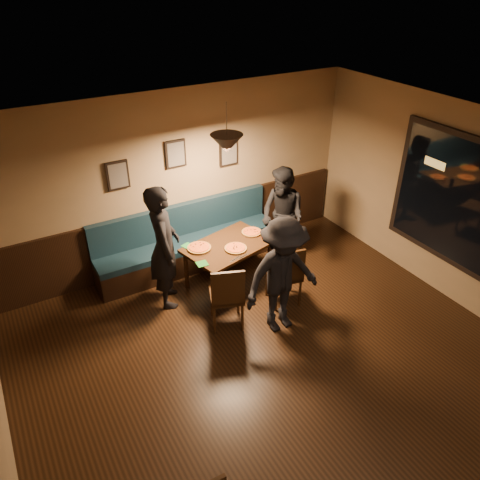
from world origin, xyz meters
The scene contains 25 objects.
floor centered at (0.00, 0.00, 0.00)m, with size 7.00×7.00×0.00m, color black.
ceiling centered at (0.00, 0.00, 2.80)m, with size 7.00×7.00×0.00m, color silver.
wall_back centered at (0.00, 3.50, 1.40)m, with size 6.00×6.00×0.00m, color #8C704F.
wainscot centered at (0.00, 3.47, 0.50)m, with size 5.88×0.06×1.00m, color black.
booth_bench centered at (0.00, 3.20, 0.50)m, with size 3.00×0.60×1.00m, color #0F232D, non-canonical shape.
window_frame centered at (2.96, 0.50, 1.50)m, with size 0.06×2.56×1.86m, color black.
window_glass centered at (2.93, 0.50, 1.50)m, with size 2.40×2.40×0.00m, color black.
picture_left centered at (-0.90, 3.47, 1.70)m, with size 0.32×0.04×0.42m, color black.
picture_center centered at (0.00, 3.47, 1.85)m, with size 0.32×0.04×0.42m, color black.
picture_right centered at (0.90, 3.47, 1.70)m, with size 0.32×0.04×0.42m, color black.
pendant_lamp centered at (0.34, 2.48, 2.25)m, with size 0.44×0.44×0.25m, color black.
dining_table centered at (0.34, 2.48, 0.34)m, with size 1.28×0.82×0.68m, color #311F0D.
chair_near_left centered at (-0.14, 1.66, 0.49)m, with size 0.44×0.44×0.99m, color black, non-canonical shape.
chair_near_right centered at (0.81, 1.69, 0.48)m, with size 0.43×0.43×0.97m, color black, non-canonical shape.
diner_left centered at (-0.64, 2.54, 0.92)m, with size 0.67×0.44×1.84m, color black.
diner_right centered at (1.42, 2.64, 0.81)m, with size 0.78×0.61×1.61m, color black.
diner_front centered at (0.46, 1.25, 0.83)m, with size 1.08×0.62×1.67m, color black.
pizza_a centered at (-0.09, 2.59, 0.70)m, with size 0.35×0.35×0.04m, color gold.
pizza_b centered at (0.37, 2.32, 0.70)m, with size 0.33×0.33×0.04m, color gold.
pizza_c centered at (0.82, 2.61, 0.70)m, with size 0.31×0.31×0.04m, color orange.
soda_glass centered at (0.91, 2.23, 0.76)m, with size 0.07×0.07×0.15m, color black.
tabasco_bottle centered at (0.89, 2.40, 0.74)m, with size 0.03×0.03×0.12m, color #A20510.
napkin_a centered at (-0.20, 2.76, 0.69)m, with size 0.14×0.14×0.01m, color #1F7630.
napkin_b centered at (-0.22, 2.22, 0.69)m, with size 0.15×0.15×0.01m, color #1C691F.
cutlery_set centered at (0.30, 2.09, 0.69)m, with size 0.02×0.20×0.00m, color white.
Camera 1 is at (-2.47, -2.74, 4.35)m, focal length 35.03 mm.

